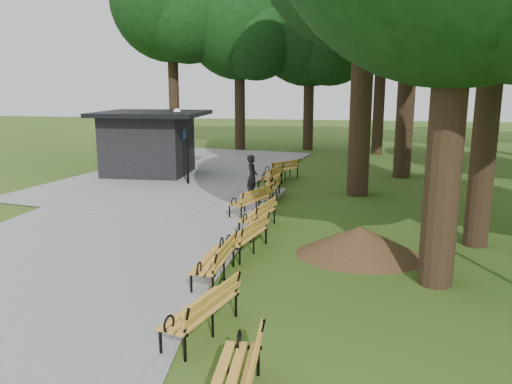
% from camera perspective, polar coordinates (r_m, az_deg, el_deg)
% --- Properties ---
extents(ground, '(100.00, 100.00, 0.00)m').
position_cam_1_polar(ground, '(9.75, -5.65, -12.59)').
color(ground, '#325418').
rests_on(ground, ground).
extents(path, '(12.00, 38.00, 0.06)m').
position_cam_1_polar(path, '(13.81, -18.44, -5.51)').
color(path, gray).
rests_on(path, ground).
extents(person, '(0.47, 0.63, 1.58)m').
position_cam_1_polar(person, '(18.13, -0.44, 1.71)').
color(person, black).
rests_on(person, ground).
extents(kiosk, '(4.69, 4.11, 2.86)m').
position_cam_1_polar(kiosk, '(23.31, -12.07, 5.37)').
color(kiosk, black).
rests_on(kiosk, ground).
extents(lamp_post, '(0.32, 0.32, 3.01)m').
position_cam_1_polar(lamp_post, '(22.65, -8.82, 7.20)').
color(lamp_post, black).
rests_on(lamp_post, ground).
extents(dirt_mound, '(2.56, 2.56, 0.73)m').
position_cam_1_polar(dirt_mound, '(12.46, 11.60, -5.42)').
color(dirt_mound, '#47301C').
rests_on(dirt_mound, ground).
extents(bench_1, '(0.74, 1.93, 0.88)m').
position_cam_1_polar(bench_1, '(6.76, -2.61, -20.33)').
color(bench_1, gold).
rests_on(bench_1, ground).
extents(bench_2, '(1.12, 2.00, 0.88)m').
position_cam_1_polar(bench_2, '(8.56, -6.24, -13.02)').
color(bench_2, gold).
rests_on(bench_2, ground).
extents(bench_3, '(0.69, 1.92, 0.88)m').
position_cam_1_polar(bench_3, '(10.75, -4.79, -7.64)').
color(bench_3, gold).
rests_on(bench_3, ground).
extents(bench_4, '(1.04, 1.99, 0.88)m').
position_cam_1_polar(bench_4, '(12.38, -1.21, -4.92)').
color(bench_4, gold).
rests_on(bench_4, ground).
extents(bench_5, '(0.99, 1.99, 0.88)m').
position_cam_1_polar(bench_5, '(14.27, 0.18, -2.60)').
color(bench_5, gold).
rests_on(bench_5, ground).
extents(bench_6, '(1.34, 2.00, 0.88)m').
position_cam_1_polar(bench_6, '(16.03, -0.63, -0.95)').
color(bench_6, gold).
rests_on(bench_6, ground).
extents(bench_7, '(0.65, 1.90, 0.88)m').
position_cam_1_polar(bench_7, '(18.08, 1.59, 0.56)').
color(bench_7, gold).
rests_on(bench_7, ground).
extents(bench_8, '(0.93, 1.98, 0.88)m').
position_cam_1_polar(bench_8, '(20.16, 1.66, 1.76)').
color(bench_8, gold).
rests_on(bench_8, ground).
extents(bench_9, '(1.62, 1.92, 0.88)m').
position_cam_1_polar(bench_9, '(21.75, 2.87, 2.52)').
color(bench_9, gold).
rests_on(bench_9, ground).
extents(tree_backdrop, '(37.51, 10.08, 16.42)m').
position_cam_1_polar(tree_backdrop, '(32.19, 19.00, 18.90)').
color(tree_backdrop, black).
rests_on(tree_backdrop, ground).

